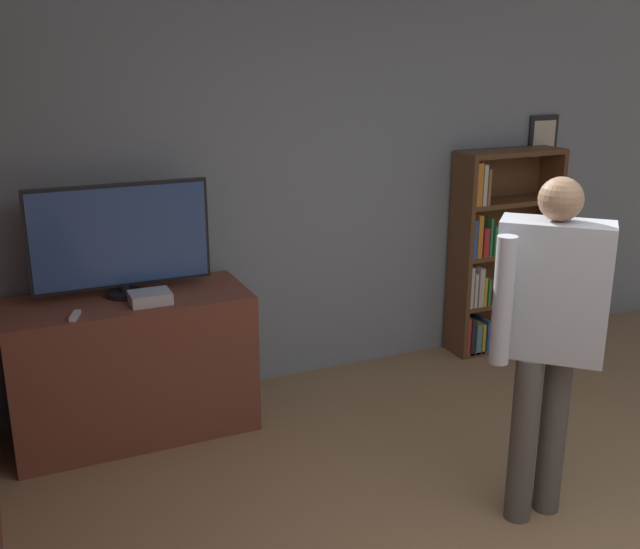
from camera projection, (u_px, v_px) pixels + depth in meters
name	position (u px, v px, depth m)	size (l,w,h in m)	color
wall_back	(322.00, 184.00, 5.08)	(6.42, 0.09, 2.70)	gray
tv_ledge	(132.00, 366.00, 4.45)	(1.39, 0.60, 0.85)	brown
television	(121.00, 239.00, 4.26)	(1.02, 0.22, 0.66)	black
game_console	(150.00, 298.00, 4.23)	(0.23, 0.18, 0.07)	silver
remote_loose	(75.00, 316.00, 4.01)	(0.08, 0.14, 0.02)	white
bookshelf	(494.00, 256.00, 5.63)	(0.83, 0.28, 1.53)	brown
person	(549.00, 322.00, 3.47)	(0.64, 0.50, 1.70)	#56514C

